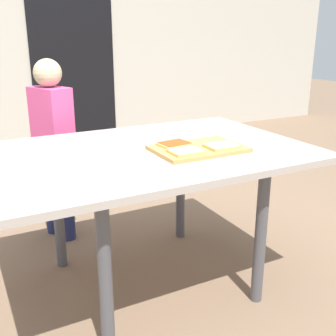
{
  "coord_description": "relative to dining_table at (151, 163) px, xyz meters",
  "views": [
    {
      "loc": [
        -0.77,
        -1.64,
        1.19
      ],
      "look_at": [
        0.09,
        0.0,
        0.58
      ],
      "focal_mm": 44.49,
      "sensor_mm": 36.0,
      "label": 1
    }
  ],
  "objects": [
    {
      "name": "dining_table",
      "position": [
        0.0,
        0.0,
        0.0
      ],
      "size": [
        1.41,
        0.96,
        0.69
      ],
      "color": "#AEA499",
      "rests_on": "ground"
    },
    {
      "name": "cutting_board",
      "position": [
        0.18,
        -0.12,
        0.08
      ],
      "size": [
        0.4,
        0.27,
        0.02
      ],
      "primitive_type": "cube",
      "color": "tan",
      "rests_on": "dining_table"
    },
    {
      "name": "house_wall_back",
      "position": [
        0.0,
        3.0,
        0.68
      ],
      "size": [
        8.0,
        0.2,
        2.6
      ],
      "primitive_type": "cube",
      "color": "#BCB7A8",
      "rests_on": "ground"
    },
    {
      "name": "pizza_slice_far_left",
      "position": [
        0.09,
        -0.06,
        0.09
      ],
      "size": [
        0.15,
        0.13,
        0.02
      ],
      "color": "#E5B763",
      "rests_on": "cutting_board"
    },
    {
      "name": "pizza_slice_near_left",
      "position": [
        0.08,
        -0.18,
        0.09
      ],
      "size": [
        0.14,
        0.11,
        0.02
      ],
      "color": "#E5B763",
      "rests_on": "cutting_board"
    },
    {
      "name": "house_door",
      "position": [
        0.46,
        2.89,
        0.38
      ],
      "size": [
        0.9,
        0.02,
        2.0
      ],
      "primitive_type": "cube",
      "color": "black",
      "rests_on": "ground"
    },
    {
      "name": "ground_plane",
      "position": [
        0.0,
        0.0,
        -0.62
      ],
      "size": [
        16.0,
        16.0,
        0.0
      ],
      "primitive_type": "plane",
      "color": "#7D624C"
    },
    {
      "name": "child_left",
      "position": [
        -0.28,
        0.71,
        -0.02
      ],
      "size": [
        0.22,
        0.27,
        1.06
      ],
      "color": "navy",
      "rests_on": "ground"
    },
    {
      "name": "plate_white_left",
      "position": [
        -0.31,
        0.15,
        0.07
      ],
      "size": [
        0.22,
        0.22,
        0.01
      ],
      "primitive_type": "cylinder",
      "color": "white",
      "rests_on": "dining_table"
    },
    {
      "name": "pizza_slice_near_right",
      "position": [
        0.26,
        -0.18,
        0.09
      ],
      "size": [
        0.14,
        0.11,
        0.02
      ],
      "color": "#E5B763",
      "rests_on": "cutting_board"
    }
  ]
}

